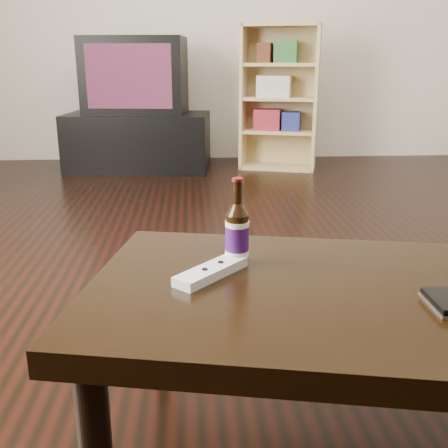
{
  "coord_description": "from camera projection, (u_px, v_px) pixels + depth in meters",
  "views": [
    {
      "loc": [
        -0.41,
        -1.73,
        0.85
      ],
      "look_at": [
        -0.33,
        -0.61,
        0.5
      ],
      "focal_mm": 42.0,
      "sensor_mm": 36.0,
      "label": 1
    }
  ],
  "objects": [
    {
      "name": "coffee_table",
      "position": [
        345.0,
        312.0,
        1.09
      ],
      "size": [
        1.17,
        0.82,
        0.4
      ],
      "rotation": [
        0.0,
        0.0,
        -0.19
      ],
      "color": "black",
      "rests_on": "floor"
    },
    {
      "name": "bookshelf",
      "position": [
        279.0,
        95.0,
        4.16
      ],
      "size": [
        0.65,
        0.43,
        1.12
      ],
      "rotation": [
        0.0,
        0.0,
        -0.28
      ],
      "color": "tan",
      "rests_on": "floor"
    },
    {
      "name": "remote",
      "position": [
        211.0,
        271.0,
        1.13
      ],
      "size": [
        0.17,
        0.18,
        0.02
      ],
      "rotation": [
        0.0,
        0.0,
        -0.75
      ],
      "color": "#BDBDBF",
      "rests_on": "coffee_table"
    },
    {
      "name": "floor",
      "position": [
        304.0,
        303.0,
        1.93
      ],
      "size": [
        5.0,
        6.0,
        0.01
      ],
      "primitive_type": "cube",
      "color": "black",
      "rests_on": "ground"
    },
    {
      "name": "beer_bottle",
      "position": [
        237.0,
        234.0,
        1.19
      ],
      "size": [
        0.07,
        0.07,
        0.2
      ],
      "rotation": [
        0.0,
        0.0,
        -0.35
      ],
      "color": "black",
      "rests_on": "coffee_table"
    },
    {
      "name": "phone",
      "position": [
        444.0,
        303.0,
        0.99
      ],
      "size": [
        0.06,
        0.11,
        0.02
      ],
      "rotation": [
        0.0,
        0.0,
        -0.01
      ],
      "color": "#B3B3B6",
      "rests_on": "coffee_table"
    },
    {
      "name": "tv_stand",
      "position": [
        139.0,
        142.0,
        4.22
      ],
      "size": [
        1.17,
        0.68,
        0.45
      ],
      "primitive_type": "cube",
      "rotation": [
        0.0,
        0.0,
        -0.11
      ],
      "color": "black",
      "rests_on": "floor"
    },
    {
      "name": "tv",
      "position": [
        135.0,
        76.0,
        4.06
      ],
      "size": [
        0.82,
        0.56,
        0.58
      ],
      "rotation": [
        0.0,
        0.0,
        -0.11
      ],
      "color": "black",
      "rests_on": "tv_stand"
    }
  ]
}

